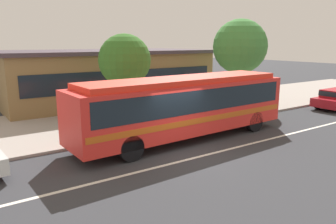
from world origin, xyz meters
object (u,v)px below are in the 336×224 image
object	(u,v)px
transit_bus	(185,104)
street_tree_mid_block	(240,47)
pedestrian_waiting_near_sign	(112,116)
pedestrian_walking_along_curb	(226,99)
bus_stop_sign	(217,90)
street_tree_near_stop	(125,61)

from	to	relation	value
transit_bus	street_tree_mid_block	bearing A→B (deg)	28.42
transit_bus	pedestrian_waiting_near_sign	world-z (taller)	transit_bus
transit_bus	pedestrian_walking_along_curb	distance (m)	5.14
bus_stop_sign	street_tree_mid_block	bearing A→B (deg)	30.17
pedestrian_walking_along_curb	bus_stop_sign	size ratio (longest dim) A/B	0.65
pedestrian_waiting_near_sign	street_tree_near_stop	distance (m)	4.03
bus_stop_sign	street_tree_near_stop	world-z (taller)	street_tree_near_stop
transit_bus	street_tree_mid_block	distance (m)	9.25
pedestrian_walking_along_curb	street_tree_mid_block	size ratio (longest dim) A/B	0.28
pedestrian_walking_along_curb	street_tree_mid_block	bearing A→B (deg)	33.09
transit_bus	pedestrian_walking_along_curb	bearing A→B (deg)	24.90
transit_bus	bus_stop_sign	bearing A→B (deg)	26.28
pedestrian_waiting_near_sign	street_tree_near_stop	bearing A→B (deg)	51.90
bus_stop_sign	street_tree_near_stop	distance (m)	5.32
bus_stop_sign	street_tree_mid_block	size ratio (longest dim) A/B	0.44
street_tree_near_stop	street_tree_mid_block	distance (m)	8.62
street_tree_near_stop	pedestrian_waiting_near_sign	bearing A→B (deg)	-128.10
transit_bus	bus_stop_sign	xyz separation A→B (m)	(3.60, 1.78, 0.10)
pedestrian_walking_along_curb	bus_stop_sign	bearing A→B (deg)	-160.19
pedestrian_walking_along_curb	street_tree_near_stop	distance (m)	6.25
bus_stop_sign	street_tree_near_stop	bearing A→B (deg)	149.00
pedestrian_waiting_near_sign	bus_stop_sign	world-z (taller)	bus_stop_sign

